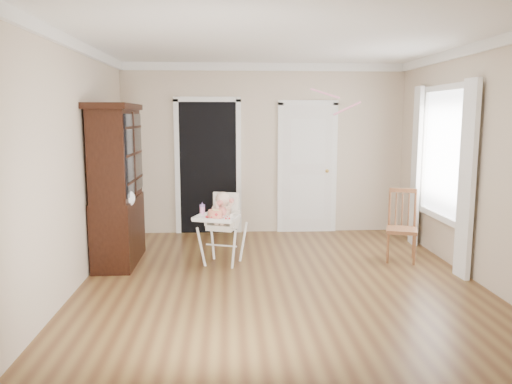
{
  "coord_description": "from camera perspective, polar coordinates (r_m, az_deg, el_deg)",
  "views": [
    {
      "loc": [
        -0.59,
        -5.5,
        1.88
      ],
      "look_at": [
        -0.24,
        0.62,
        0.94
      ],
      "focal_mm": 35.0,
      "sensor_mm": 36.0,
      "label": 1
    }
  ],
  "objects": [
    {
      "name": "streamer",
      "position": [
        6.73,
        7.87,
        11.11
      ],
      "size": [
        0.32,
        0.4,
        0.15
      ],
      "primitive_type": null,
      "rotation": [
        0.26,
        0.0,
        0.66
      ],
      "color": "pink",
      "rests_on": "ceiling"
    },
    {
      "name": "cake",
      "position": [
        6.12,
        -4.67,
        -2.52
      ],
      "size": [
        0.22,
        0.22,
        0.1
      ],
      "color": "silver",
      "rests_on": "high_chair"
    },
    {
      "name": "china_cabinet",
      "position": [
        6.56,
        -15.56,
        0.81
      ],
      "size": [
        0.54,
        1.2,
        2.03
      ],
      "color": "black",
      "rests_on": "floor"
    },
    {
      "name": "wall_right",
      "position": [
        6.21,
        23.98,
        3.05
      ],
      "size": [
        0.0,
        5.0,
        5.0
      ],
      "primitive_type": "plane",
      "rotation": [
        1.57,
        0.0,
        -1.57
      ],
      "color": "beige",
      "rests_on": "floor"
    },
    {
      "name": "window_right",
      "position": [
        6.9,
        20.4,
        3.21
      ],
      "size": [
        0.13,
        1.84,
        2.3
      ],
      "color": "white",
      "rests_on": "wall_right"
    },
    {
      "name": "dining_chair",
      "position": [
        6.8,
        16.31,
        -3.92
      ],
      "size": [
        0.48,
        0.48,
        0.93
      ],
      "rotation": [
        0.0,
        0.0,
        -0.33
      ],
      "color": "brown",
      "rests_on": "floor"
    },
    {
      "name": "doorway",
      "position": [
        8.02,
        -5.5,
        3.13
      ],
      "size": [
        1.06,
        0.05,
        2.22
      ],
      "color": "black",
      "rests_on": "wall_back"
    },
    {
      "name": "high_chair",
      "position": [
        6.35,
        -3.88,
        -3.23
      ],
      "size": [
        0.7,
        0.78,
        0.92
      ],
      "rotation": [
        0.0,
        0.0,
        -0.33
      ],
      "color": "white",
      "rests_on": "floor"
    },
    {
      "name": "wall_left",
      "position": [
        5.77,
        -20.05,
        2.9
      ],
      "size": [
        0.0,
        5.0,
        5.0
      ],
      "primitive_type": "plane",
      "rotation": [
        1.57,
        0.0,
        1.57
      ],
      "color": "beige",
      "rests_on": "floor"
    },
    {
      "name": "closet_door",
      "position": [
        8.12,
        5.88,
        2.59
      ],
      "size": [
        0.96,
        0.09,
        2.13
      ],
      "color": "white",
      "rests_on": "wall_back"
    },
    {
      "name": "sippy_cup",
      "position": [
        6.33,
        -6.15,
        -1.98
      ],
      "size": [
        0.07,
        0.07,
        0.17
      ],
      "rotation": [
        0.0,
        0.0,
        -0.33
      ],
      "color": "#F797CE",
      "rests_on": "high_chair"
    },
    {
      "name": "floor",
      "position": [
        5.84,
        2.72,
        -10.11
      ],
      "size": [
        5.0,
        5.0,
        0.0
      ],
      "primitive_type": "plane",
      "color": "#57361D",
      "rests_on": "ground"
    },
    {
      "name": "wall_back",
      "position": [
        8.03,
        0.93,
        4.9
      ],
      "size": [
        4.5,
        0.0,
        4.5
      ],
      "primitive_type": "plane",
      "rotation": [
        1.57,
        0.0,
        0.0
      ],
      "color": "beige",
      "rests_on": "floor"
    },
    {
      "name": "ceiling",
      "position": [
        5.59,
        2.93,
        17.12
      ],
      "size": [
        5.0,
        5.0,
        0.0
      ],
      "primitive_type": "plane",
      "rotation": [
        3.14,
        0.0,
        0.0
      ],
      "color": "white",
      "rests_on": "wall_back"
    },
    {
      "name": "crown_molding",
      "position": [
        5.58,
        2.92,
        16.51
      ],
      "size": [
        4.5,
        5.0,
        0.12
      ],
      "primitive_type": null,
      "color": "white",
      "rests_on": "ceiling"
    },
    {
      "name": "baby",
      "position": [
        6.34,
        -3.81,
        -1.94
      ],
      "size": [
        0.26,
        0.26,
        0.43
      ],
      "rotation": [
        0.0,
        0.0,
        -0.33
      ],
      "color": "beige",
      "rests_on": "high_chair"
    }
  ]
}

